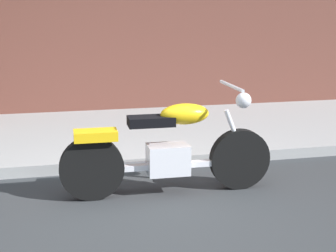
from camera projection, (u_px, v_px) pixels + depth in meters
ground_plane at (144, 217)px, 4.71m from camera, size 60.00×60.00×0.00m
sidewalk at (109, 134)px, 7.54m from camera, size 23.86×3.17×0.14m
motorcycle at (168, 151)px, 5.21m from camera, size 2.28×0.70×1.17m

